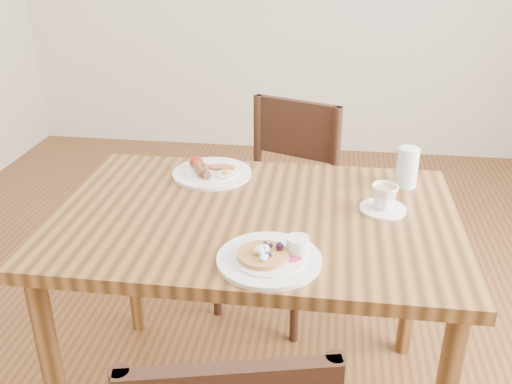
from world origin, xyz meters
TOP-DOWN VIEW (x-y plane):
  - dining_table at (0.00, 0.00)m, footprint 1.20×0.80m
  - chair_far at (0.02, 0.62)m, footprint 0.54×0.54m
  - pancake_plate at (0.08, -0.26)m, footprint 0.27×0.27m
  - breakfast_plate at (-0.19, 0.26)m, footprint 0.27×0.27m
  - teacup_saucer at (0.38, 0.07)m, footprint 0.14×0.14m
  - water_glass at (0.46, 0.26)m, footprint 0.07×0.07m

SIDE VIEW (x-z plane):
  - chair_far at x=0.02m, z-range 0.05..0.93m
  - dining_table at x=0.00m, z-range 0.28..1.03m
  - breakfast_plate at x=-0.19m, z-range 0.74..0.78m
  - pancake_plate at x=0.08m, z-range 0.74..0.79m
  - teacup_saucer at x=0.38m, z-range 0.74..0.83m
  - water_glass at x=0.46m, z-range 0.75..0.88m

